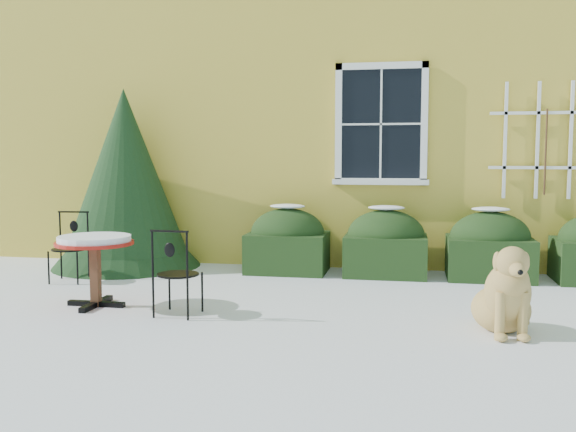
% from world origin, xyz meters
% --- Properties ---
extents(ground, '(80.00, 80.00, 0.00)m').
position_xyz_m(ground, '(0.00, 0.00, 0.00)').
color(ground, white).
rests_on(ground, ground).
extents(house, '(12.40, 8.40, 6.40)m').
position_xyz_m(house, '(0.00, 7.00, 3.22)').
color(house, yellow).
rests_on(house, ground).
extents(hedge_row, '(4.95, 0.80, 0.91)m').
position_xyz_m(hedge_row, '(1.65, 2.55, 0.40)').
color(hedge_row, black).
rests_on(hedge_row, ground).
extents(evergreen_shrub, '(2.05, 2.05, 2.48)m').
position_xyz_m(evergreen_shrub, '(-2.61, 2.56, 1.00)').
color(evergreen_shrub, black).
rests_on(evergreen_shrub, ground).
extents(bistro_table, '(0.79, 0.79, 0.74)m').
position_xyz_m(bistro_table, '(-1.87, 0.22, 0.61)').
color(bistro_table, black).
rests_on(bistro_table, ground).
extents(patio_chair_near, '(0.41, 0.41, 0.85)m').
position_xyz_m(patio_chair_near, '(-0.91, 0.01, 0.43)').
color(patio_chair_near, black).
rests_on(patio_chair_near, ground).
extents(patio_chair_far, '(0.43, 0.42, 0.86)m').
position_xyz_m(patio_chair_far, '(-2.83, 1.42, 0.43)').
color(patio_chair_far, black).
rests_on(patio_chair_far, ground).
extents(dog, '(0.58, 0.92, 0.82)m').
position_xyz_m(dog, '(2.13, -0.06, 0.33)').
color(dog, tan).
rests_on(dog, ground).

